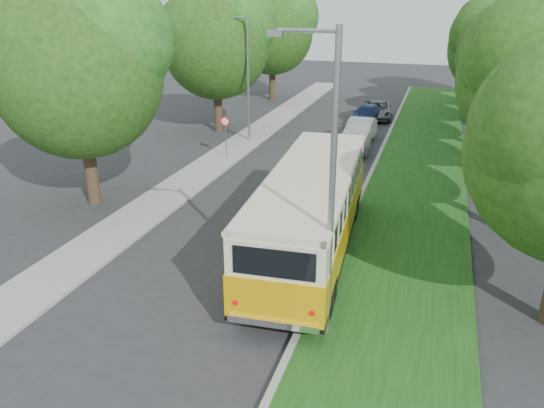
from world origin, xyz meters
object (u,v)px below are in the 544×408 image
(car_blue, at_px, (366,115))
(car_grey, at_px, (377,110))
(car_silver, at_px, (347,149))
(lamppost_near, at_px, (329,182))
(vintage_bus, at_px, (310,213))
(lamppost_far, at_px, (246,75))
(car_white, at_px, (360,131))

(car_blue, xyz_separation_m, car_grey, (0.51, 1.96, -0.02))
(car_silver, height_order, car_blue, car_silver)
(lamppost_near, height_order, vintage_bus, lamppost_near)
(lamppost_near, relative_size, lamppost_far, 1.07)
(car_silver, bearing_deg, lamppost_far, 172.03)
(lamppost_near, xyz_separation_m, vintage_bus, (-1.46, 4.47, -2.77))
(lamppost_near, height_order, car_grey, lamppost_near)
(lamppost_far, distance_m, car_grey, 11.99)
(lamppost_far, height_order, vintage_bus, lamppost_far)
(vintage_bus, bearing_deg, car_white, 89.00)
(car_silver, bearing_deg, car_grey, 100.39)
(lamppost_far, bearing_deg, lamppost_near, -64.29)
(car_blue, bearing_deg, car_white, -78.16)
(lamppost_near, xyz_separation_m, car_grey, (-2.01, 27.66, -3.76))
(car_grey, bearing_deg, lamppost_far, -134.09)
(lamppost_near, xyz_separation_m, car_blue, (-2.53, 25.70, -3.74))
(lamppost_far, relative_size, car_silver, 1.87)
(car_silver, distance_m, car_grey, 11.52)
(vintage_bus, height_order, car_white, vintage_bus)
(lamppost_far, bearing_deg, car_silver, -19.32)
(car_white, height_order, car_blue, car_white)
(car_grey, bearing_deg, lamppost_near, -92.98)
(lamppost_near, height_order, car_white, lamppost_near)
(vintage_bus, relative_size, car_white, 2.46)
(car_white, distance_m, car_blue, 5.35)
(car_silver, relative_size, car_blue, 0.93)
(lamppost_near, distance_m, car_grey, 27.99)
(vintage_bus, bearing_deg, car_silver, 90.06)
(car_silver, bearing_deg, lamppost_near, -70.88)
(lamppost_near, bearing_deg, car_white, 96.11)
(lamppost_near, height_order, car_blue, lamppost_near)
(lamppost_far, distance_m, car_blue, 10.23)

